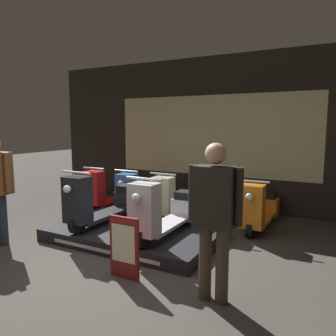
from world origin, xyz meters
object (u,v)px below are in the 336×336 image
object	(u,v)px
scooter_backrow_4	(260,208)
scooter_backrow_2	(177,199)
person_right_browsing	(215,211)
price_sign_board	(124,247)
scooter_backrow_0	(111,191)
scooter_display_left	(102,203)
scooter_backrow_1	(142,194)
scooter_display_right	(165,211)
scooter_backrow_3	(216,203)

from	to	relation	value
scooter_backrow_4	scooter_backrow_2	bearing A→B (deg)	180.00
person_right_browsing	price_sign_board	bearing A→B (deg)	-178.52
scooter_backrow_0	person_right_browsing	distance (m)	4.27
scooter_display_left	scooter_backrow_1	distance (m)	1.60
scooter_display_left	scooter_display_right	xyz separation A→B (m)	(1.15, 0.00, 0.00)
scooter_display_right	scooter_display_left	bearing A→B (deg)	180.00
scooter_display_left	scooter_backrow_4	size ratio (longest dim) A/B	1.00
scooter_backrow_4	price_sign_board	distance (m)	2.80
scooter_backrow_2	scooter_backrow_3	world-z (taller)	same
scooter_display_left	scooter_backrow_1	size ratio (longest dim) A/B	1.00
scooter_backrow_1	scooter_backrow_3	bearing A→B (deg)	0.00
scooter_backrow_1	scooter_backrow_2	size ratio (longest dim) A/B	1.00
scooter_backrow_1	person_right_browsing	distance (m)	3.68
scooter_backrow_3	scooter_display_left	bearing A→B (deg)	-130.90
scooter_display_right	scooter_backrow_2	bearing A→B (deg)	110.89
scooter_display_right	scooter_backrow_0	bearing A→B (deg)	144.53
scooter_backrow_1	scooter_backrow_4	xyz separation A→B (m)	(2.40, 0.00, 0.00)
scooter_backrow_1	scooter_backrow_3	distance (m)	1.60
scooter_display_left	scooter_backrow_0	size ratio (longest dim) A/B	1.00
scooter_backrow_3	person_right_browsing	world-z (taller)	person_right_browsing
scooter_backrow_0	scooter_backrow_3	xyz separation A→B (m)	(2.40, 0.00, 0.00)
scooter_display_left	price_sign_board	world-z (taller)	scooter_display_left
scooter_backrow_0	scooter_backrow_1	size ratio (longest dim) A/B	1.00
scooter_backrow_2	scooter_backrow_4	distance (m)	1.60
scooter_display_left	scooter_backrow_3	distance (m)	2.08
scooter_display_right	scooter_backrow_2	distance (m)	1.69
scooter_backrow_4	person_right_browsing	size ratio (longest dim) A/B	1.03
scooter_display_left	person_right_browsing	bearing A→B (deg)	-24.50
scooter_backrow_0	scooter_backrow_1	world-z (taller)	same
scooter_display_right	scooter_backrow_4	xyz separation A→B (m)	(1.00, 1.57, -0.19)
person_right_browsing	scooter_backrow_1	bearing A→B (deg)	134.15
person_right_browsing	scooter_backrow_3	bearing A→B (deg)	109.66
scooter_backrow_4	person_right_browsing	world-z (taller)	person_right_browsing
scooter_backrow_4	price_sign_board	bearing A→B (deg)	-109.78
scooter_backrow_1	scooter_backrow_2	world-z (taller)	same
scooter_display_left	price_sign_board	size ratio (longest dim) A/B	2.25
scooter_display_left	scooter_backrow_4	xyz separation A→B (m)	(2.16, 1.57, -0.19)
scooter_display_right	scooter_backrow_1	world-z (taller)	scooter_display_right
scooter_display_right	person_right_browsing	xyz separation A→B (m)	(1.13, -1.04, 0.40)
scooter_backrow_3	scooter_backrow_1	bearing A→B (deg)	180.00
scooter_display_left	person_right_browsing	distance (m)	2.55
scooter_backrow_3	price_sign_board	bearing A→B (deg)	-93.22
scooter_backrow_1	scooter_backrow_4	size ratio (longest dim) A/B	1.00
scooter_display_left	scooter_backrow_2	bearing A→B (deg)	70.44
scooter_backrow_3	scooter_backrow_4	xyz separation A→B (m)	(0.80, 0.00, 0.00)
scooter_backrow_3	price_sign_board	world-z (taller)	scooter_backrow_3
scooter_backrow_2	scooter_display_right	bearing A→B (deg)	-69.11
scooter_display_left	scooter_backrow_2	distance (m)	1.67
scooter_display_right	scooter_backrow_3	world-z (taller)	scooter_display_right
scooter_backrow_1	price_sign_board	world-z (taller)	scooter_backrow_1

